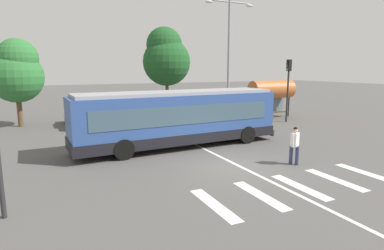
{
  "coord_description": "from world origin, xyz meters",
  "views": [
    {
      "loc": [
        -7.38,
        -11.24,
        4.25
      ],
      "look_at": [
        -0.32,
        3.71,
        1.3
      ],
      "focal_mm": 29.55,
      "sensor_mm": 36.0,
      "label": 1
    }
  ],
  "objects_px": {
    "parked_car_white": "(80,116)",
    "traffic_light_far_corner": "(288,81)",
    "background_tree_left": "(17,71)",
    "bus_stop_shelter": "(272,90)",
    "pedestrian_crossing_street": "(295,143)",
    "parked_car_red": "(208,109)",
    "twin_arm_street_lamp": "(229,50)",
    "parked_car_charcoal": "(114,114)",
    "city_transit_bus": "(178,118)",
    "background_tree_right": "(166,57)",
    "parked_car_black": "(148,111)",
    "parked_car_silver": "(177,110)"
  },
  "relations": [
    {
      "from": "parked_car_white",
      "to": "traffic_light_far_corner",
      "type": "height_order",
      "value": "traffic_light_far_corner"
    },
    {
      "from": "parked_car_white",
      "to": "background_tree_left",
      "type": "xyz_separation_m",
      "value": [
        -3.97,
        1.56,
        3.29
      ]
    },
    {
      "from": "parked_car_white",
      "to": "parked_car_charcoal",
      "type": "relative_size",
      "value": 0.98
    },
    {
      "from": "parked_car_silver",
      "to": "city_transit_bus",
      "type": "bearing_deg",
      "value": -112.26
    },
    {
      "from": "background_tree_left",
      "to": "background_tree_right",
      "type": "bearing_deg",
      "value": 24.13
    },
    {
      "from": "parked_car_silver",
      "to": "bus_stop_shelter",
      "type": "bearing_deg",
      "value": -20.03
    },
    {
      "from": "twin_arm_street_lamp",
      "to": "background_tree_right",
      "type": "bearing_deg",
      "value": 94.31
    },
    {
      "from": "parked_car_charcoal",
      "to": "traffic_light_far_corner",
      "type": "relative_size",
      "value": 0.93
    },
    {
      "from": "parked_car_black",
      "to": "city_transit_bus",
      "type": "bearing_deg",
      "value": -97.5
    },
    {
      "from": "city_transit_bus",
      "to": "parked_car_silver",
      "type": "bearing_deg",
      "value": 67.74
    },
    {
      "from": "background_tree_left",
      "to": "traffic_light_far_corner",
      "type": "bearing_deg",
      "value": -19.37
    },
    {
      "from": "background_tree_right",
      "to": "parked_car_black",
      "type": "bearing_deg",
      "value": -120.58
    },
    {
      "from": "parked_car_red",
      "to": "bus_stop_shelter",
      "type": "xyz_separation_m",
      "value": [
        4.98,
        -2.39,
        1.65
      ]
    },
    {
      "from": "city_transit_bus",
      "to": "twin_arm_street_lamp",
      "type": "xyz_separation_m",
      "value": [
        6.59,
        5.53,
        4.11
      ]
    },
    {
      "from": "parked_car_silver",
      "to": "twin_arm_street_lamp",
      "type": "bearing_deg",
      "value": -50.86
    },
    {
      "from": "bus_stop_shelter",
      "to": "pedestrian_crossing_street",
      "type": "bearing_deg",
      "value": -124.94
    },
    {
      "from": "parked_car_red",
      "to": "traffic_light_far_corner",
      "type": "relative_size",
      "value": 0.92
    },
    {
      "from": "parked_car_charcoal",
      "to": "bus_stop_shelter",
      "type": "xyz_separation_m",
      "value": [
        13.11,
        -2.82,
        1.65
      ]
    },
    {
      "from": "city_transit_bus",
      "to": "parked_car_red",
      "type": "relative_size",
      "value": 2.55
    },
    {
      "from": "parked_car_red",
      "to": "twin_arm_street_lamp",
      "type": "distance_m",
      "value": 5.82
    },
    {
      "from": "parked_car_black",
      "to": "parked_car_red",
      "type": "distance_m",
      "value": 5.3
    },
    {
      "from": "parked_car_black",
      "to": "parked_car_silver",
      "type": "bearing_deg",
      "value": -5.33
    },
    {
      "from": "twin_arm_street_lamp",
      "to": "background_tree_left",
      "type": "relative_size",
      "value": 1.46
    },
    {
      "from": "parked_car_silver",
      "to": "background_tree_left",
      "type": "bearing_deg",
      "value": 172.26
    },
    {
      "from": "parked_car_red",
      "to": "bus_stop_shelter",
      "type": "height_order",
      "value": "bus_stop_shelter"
    },
    {
      "from": "background_tree_left",
      "to": "background_tree_right",
      "type": "xyz_separation_m",
      "value": [
        13.92,
        6.24,
        1.44
      ]
    },
    {
      "from": "parked_car_black",
      "to": "parked_car_red",
      "type": "bearing_deg",
      "value": -7.27
    },
    {
      "from": "parked_car_black",
      "to": "background_tree_left",
      "type": "xyz_separation_m",
      "value": [
        -9.41,
        1.39,
        3.29
      ]
    },
    {
      "from": "parked_car_silver",
      "to": "parked_car_red",
      "type": "distance_m",
      "value": 2.81
    },
    {
      "from": "traffic_light_far_corner",
      "to": "background_tree_left",
      "type": "relative_size",
      "value": 0.77
    },
    {
      "from": "pedestrian_crossing_street",
      "to": "city_transit_bus",
      "type": "bearing_deg",
      "value": 122.5
    },
    {
      "from": "city_transit_bus",
      "to": "bus_stop_shelter",
      "type": "distance_m",
      "value": 13.08
    },
    {
      "from": "parked_car_charcoal",
      "to": "background_tree_right",
      "type": "relative_size",
      "value": 0.53
    },
    {
      "from": "traffic_light_far_corner",
      "to": "background_tree_right",
      "type": "bearing_deg",
      "value": 112.59
    },
    {
      "from": "parked_car_black",
      "to": "bus_stop_shelter",
      "type": "bearing_deg",
      "value": -16.63
    },
    {
      "from": "parked_car_charcoal",
      "to": "parked_car_black",
      "type": "xyz_separation_m",
      "value": [
        2.87,
        0.24,
        0.0
      ]
    },
    {
      "from": "city_transit_bus",
      "to": "twin_arm_street_lamp",
      "type": "bearing_deg",
      "value": 40.0
    },
    {
      "from": "parked_car_black",
      "to": "twin_arm_street_lamp",
      "type": "bearing_deg",
      "value": -35.09
    },
    {
      "from": "pedestrian_crossing_street",
      "to": "parked_car_black",
      "type": "height_order",
      "value": "pedestrian_crossing_street"
    },
    {
      "from": "city_transit_bus",
      "to": "pedestrian_crossing_street",
      "type": "distance_m",
      "value": 6.34
    },
    {
      "from": "parked_car_charcoal",
      "to": "parked_car_red",
      "type": "bearing_deg",
      "value": -3.04
    },
    {
      "from": "parked_car_white",
      "to": "traffic_light_far_corner",
      "type": "bearing_deg",
      "value": -18.83
    },
    {
      "from": "parked_car_silver",
      "to": "twin_arm_street_lamp",
      "type": "relative_size",
      "value": 0.49
    },
    {
      "from": "city_transit_bus",
      "to": "traffic_light_far_corner",
      "type": "height_order",
      "value": "traffic_light_far_corner"
    },
    {
      "from": "traffic_light_far_corner",
      "to": "background_tree_right",
      "type": "distance_m",
      "value": 14.29
    },
    {
      "from": "city_transit_bus",
      "to": "traffic_light_far_corner",
      "type": "distance_m",
      "value": 11.94
    },
    {
      "from": "background_tree_right",
      "to": "traffic_light_far_corner",
      "type": "bearing_deg",
      "value": -67.41
    },
    {
      "from": "city_transit_bus",
      "to": "parked_car_black",
      "type": "relative_size",
      "value": 2.57
    },
    {
      "from": "parked_car_red",
      "to": "background_tree_right",
      "type": "bearing_deg",
      "value": 95.18
    },
    {
      "from": "city_transit_bus",
      "to": "parked_car_black",
      "type": "distance_m",
      "value": 9.41
    }
  ]
}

